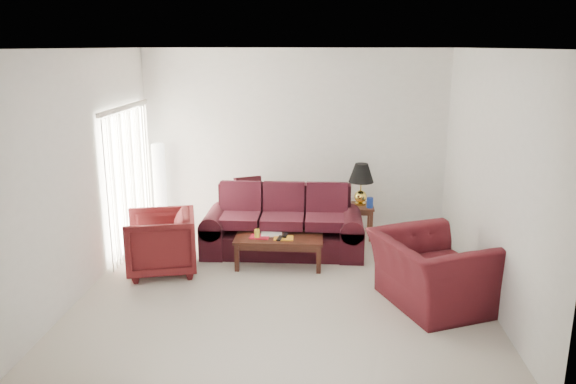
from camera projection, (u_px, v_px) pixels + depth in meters
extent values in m
plane|color=beige|center=(284.00, 287.00, 7.28)|extent=(5.00, 5.00, 0.00)
cube|color=silver|center=(129.00, 180.00, 8.41)|extent=(0.10, 2.00, 2.16)
cube|color=black|center=(248.00, 190.00, 9.15)|extent=(0.48, 0.37, 0.45)
cube|color=#BCBDC1|center=(346.00, 203.00, 8.87)|extent=(0.16, 0.09, 0.15)
cylinder|color=navy|center=(370.00, 203.00, 8.89)|extent=(0.12, 0.12, 0.16)
cube|color=silver|center=(352.00, 198.00, 9.15)|extent=(0.18, 0.21, 0.06)
imported|color=#450F11|center=(161.00, 243.00, 7.66)|extent=(1.12, 1.10, 0.84)
imported|color=#3E0E13|center=(432.00, 271.00, 6.68)|extent=(1.57, 1.66, 0.85)
cube|color=#B5122B|center=(260.00, 237.00, 7.85)|extent=(0.28, 0.22, 0.02)
cube|color=beige|center=(272.00, 234.00, 7.96)|extent=(0.31, 0.24, 0.02)
cube|color=orange|center=(284.00, 238.00, 7.80)|extent=(0.28, 0.21, 0.02)
cube|color=black|center=(280.00, 238.00, 7.73)|extent=(0.08, 0.19, 0.02)
cube|color=black|center=(285.00, 235.00, 7.86)|extent=(0.07, 0.18, 0.02)
cylinder|color=gold|center=(257.00, 234.00, 7.80)|extent=(0.10, 0.10, 0.13)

